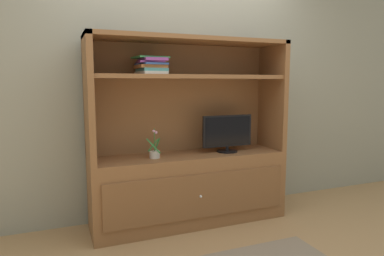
{
  "coord_description": "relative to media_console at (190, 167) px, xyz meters",
  "views": [
    {
      "loc": [
        -1.14,
        -2.5,
        1.3
      ],
      "look_at": [
        0.0,
        0.35,
        0.9
      ],
      "focal_mm": 32.18,
      "sensor_mm": 36.0,
      "label": 1
    }
  ],
  "objects": [
    {
      "name": "ground_plane",
      "position": [
        0.0,
        -0.41,
        -0.53
      ],
      "size": [
        8.0,
        8.0,
        0.0
      ],
      "primitive_type": "plane",
      "color": "tan"
    },
    {
      "name": "painted_rear_wall",
      "position": [
        0.0,
        0.34,
        0.87
      ],
      "size": [
        6.0,
        0.1,
        2.8
      ],
      "primitive_type": "cube",
      "color": "gray",
      "rests_on": "ground_plane"
    },
    {
      "name": "media_console",
      "position": [
        0.0,
        0.0,
        0.0
      ],
      "size": [
        1.81,
        0.5,
        1.69
      ],
      "color": "brown",
      "rests_on": "ground_plane"
    },
    {
      "name": "tv_monitor",
      "position": [
        0.37,
        -0.04,
        0.3
      ],
      "size": [
        0.5,
        0.2,
        0.35
      ],
      "color": "black",
      "rests_on": "media_console"
    },
    {
      "name": "potted_plant",
      "position": [
        -0.35,
        -0.04,
        0.17
      ],
      "size": [
        0.11,
        0.12,
        0.26
      ],
      "color": "beige",
      "rests_on": "media_console"
    },
    {
      "name": "magazine_stack",
      "position": [
        -0.36,
        -0.01,
        0.92
      ],
      "size": [
        0.29,
        0.34,
        0.15
      ],
      "color": "silver",
      "rests_on": "media_console"
    }
  ]
}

